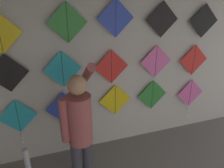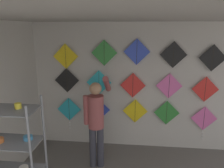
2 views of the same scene
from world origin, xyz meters
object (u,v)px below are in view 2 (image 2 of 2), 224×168
kite_4 (204,120)px  kite_12 (137,52)px  shelf_rack (4,159)px  kite_5 (67,80)px  shopkeeper (96,117)px  kite_7 (133,85)px  kite_2 (135,111)px  kite_6 (99,82)px  kite_8 (169,86)px  kite_10 (66,56)px  kite_1 (98,110)px  kite_0 (69,111)px  kite_14 (213,58)px  kite_9 (205,89)px  kite_11 (104,53)px  kite_3 (167,113)px  kite_13 (173,55)px

kite_4 → kite_12: bearing=180.0°
shelf_rack → kite_5: 2.33m
shopkeeper → kite_7: (0.67, 0.81, 0.44)m
kite_2 → kite_6: size_ratio=1.00×
kite_8 → kite_6: bearing=180.0°
kite_4 → kite_6: bearing=180.0°
kite_4 → kite_10: size_ratio=1.38×
kite_2 → kite_8: (0.71, 0.00, 0.60)m
kite_1 → kite_10: 1.38m
kite_0 → kite_1: kite_1 is taller
kite_5 → kite_14: 3.11m
shopkeeper → kite_9: bearing=13.1°
kite_1 → kite_12: (0.85, 0.00, 1.32)m
kite_2 → kite_12: kite_12 is taller
shelf_rack → kite_12: (1.69, 2.27, 1.15)m
kite_11 → kite_14: bearing=0.0°
shelf_rack → kite_0: (0.17, 2.27, -0.22)m
kite_3 → kite_6: size_ratio=1.00×
kite_1 → kite_4: kite_1 is taller
kite_8 → kite_3: bearing=180.0°
shelf_rack → kite_10: 2.50m
kite_11 → kite_12: kite_12 is taller
kite_8 → kite_12: size_ratio=1.00×
kite_10 → kite_0: bearing=-3.6°
kite_4 → kite_6: (-2.30, 0.00, 0.78)m
shopkeeper → kite_0: (-0.78, 0.80, -0.22)m
kite_5 → kite_10: 0.53m
shelf_rack → kite_3: (2.38, 2.27, -0.18)m
kite_12 → kite_0: bearing=-180.0°
kite_3 → kite_11: size_ratio=1.00×
kite_2 → kite_14: size_ratio=1.00×
kite_3 → kite_11: bearing=180.0°
shopkeeper → kite_0: 1.14m
kite_1 → kite_11: 1.29m
shelf_rack → kite_1: size_ratio=3.35×
kite_5 → kite_14: kite_14 is taller
kite_6 → kite_2: bearing=0.0°
shopkeeper → kite_13: 2.02m
shelf_rack → kite_8: bearing=43.5°
kite_4 → kite_13: kite_13 is taller
kite_8 → kite_10: 2.32m
kite_5 → kite_12: size_ratio=1.00×
shopkeeper → kite_5: 1.24m
kite_0 → kite_13: 2.62m
kite_9 → kite_14: kite_14 is taller
kite_3 → kite_6: (-1.50, 0.00, 0.65)m
kite_2 → kite_12: bearing=0.0°
kite_1 → kite_10: kite_10 is taller
kite_5 → kite_13: bearing=0.0°
kite_3 → kite_0: bearing=-180.0°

